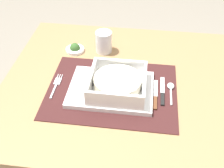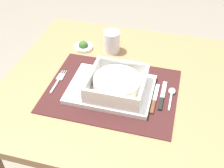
{
  "view_description": "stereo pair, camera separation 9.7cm",
  "coord_description": "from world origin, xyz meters",
  "px_view_note": "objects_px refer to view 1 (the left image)",
  "views": [
    {
      "loc": [
        0.07,
        -0.78,
        1.39
      ],
      "look_at": [
        -0.03,
        -0.05,
        0.75
      ],
      "focal_mm": 46.51,
      "sensor_mm": 36.0,
      "label": 1
    },
    {
      "loc": [
        0.17,
        -0.77,
        1.39
      ],
      "look_at": [
        -0.03,
        -0.05,
        0.75
      ],
      "focal_mm": 46.51,
      "sensor_mm": 36.0,
      "label": 2
    }
  ],
  "objects_px": {
    "fork": "(57,84)",
    "spoon": "(171,88)",
    "dining_table": "(120,104)",
    "butter_knife": "(162,93)",
    "bread_knife": "(155,96)",
    "condiment_saucer": "(75,49)",
    "drinking_glass": "(104,43)",
    "porridge_bowl": "(118,84)"
  },
  "relations": [
    {
      "from": "spoon",
      "to": "drinking_glass",
      "type": "xyz_separation_m",
      "value": [
        -0.26,
        0.2,
        0.03
      ]
    },
    {
      "from": "dining_table",
      "to": "spoon",
      "type": "relative_size",
      "value": 7.77
    },
    {
      "from": "porridge_bowl",
      "to": "spoon",
      "type": "distance_m",
      "value": 0.19
    },
    {
      "from": "porridge_bowl",
      "to": "fork",
      "type": "bearing_deg",
      "value": 176.21
    },
    {
      "from": "fork",
      "to": "spoon",
      "type": "relative_size",
      "value": 1.18
    },
    {
      "from": "fork",
      "to": "condiment_saucer",
      "type": "xyz_separation_m",
      "value": [
        0.02,
        0.22,
        0.01
      ]
    },
    {
      "from": "bread_knife",
      "to": "butter_knife",
      "type": "bearing_deg",
      "value": 36.62
    },
    {
      "from": "butter_knife",
      "to": "bread_knife",
      "type": "height_order",
      "value": "same"
    },
    {
      "from": "dining_table",
      "to": "porridge_bowl",
      "type": "relative_size",
      "value": 4.55
    },
    {
      "from": "dining_table",
      "to": "bread_knife",
      "type": "bearing_deg",
      "value": -28.3
    },
    {
      "from": "dining_table",
      "to": "bread_knife",
      "type": "xyz_separation_m",
      "value": [
        0.12,
        -0.07,
        0.12
      ]
    },
    {
      "from": "drinking_glass",
      "to": "fork",
      "type": "bearing_deg",
      "value": -119.54
    },
    {
      "from": "porridge_bowl",
      "to": "butter_knife",
      "type": "bearing_deg",
      "value": 6.65
    },
    {
      "from": "butter_knife",
      "to": "bread_knife",
      "type": "distance_m",
      "value": 0.03
    },
    {
      "from": "butter_knife",
      "to": "condiment_saucer",
      "type": "xyz_separation_m",
      "value": [
        -0.35,
        0.21,
        0.0
      ]
    },
    {
      "from": "spoon",
      "to": "condiment_saucer",
      "type": "height_order",
      "value": "condiment_saucer"
    },
    {
      "from": "drinking_glass",
      "to": "condiment_saucer",
      "type": "height_order",
      "value": "drinking_glass"
    },
    {
      "from": "condiment_saucer",
      "to": "drinking_glass",
      "type": "bearing_deg",
      "value": 7.79
    },
    {
      "from": "spoon",
      "to": "bread_knife",
      "type": "height_order",
      "value": "spoon"
    },
    {
      "from": "porridge_bowl",
      "to": "drinking_glass",
      "type": "xyz_separation_m",
      "value": [
        -0.08,
        0.25,
        -0.0
      ]
    },
    {
      "from": "dining_table",
      "to": "condiment_saucer",
      "type": "xyz_separation_m",
      "value": [
        -0.21,
        0.17,
        0.12
      ]
    },
    {
      "from": "porridge_bowl",
      "to": "drinking_glass",
      "type": "relative_size",
      "value": 2.15
    },
    {
      "from": "butter_knife",
      "to": "bread_knife",
      "type": "xyz_separation_m",
      "value": [
        -0.02,
        -0.02,
        0.0
      ]
    },
    {
      "from": "dining_table",
      "to": "porridge_bowl",
      "type": "distance_m",
      "value": 0.17
    },
    {
      "from": "fork",
      "to": "spoon",
      "type": "bearing_deg",
      "value": 1.05
    },
    {
      "from": "drinking_glass",
      "to": "condiment_saucer",
      "type": "xyz_separation_m",
      "value": [
        -0.12,
        -0.02,
        -0.03
      ]
    },
    {
      "from": "spoon",
      "to": "drinking_glass",
      "type": "bearing_deg",
      "value": 145.69
    },
    {
      "from": "porridge_bowl",
      "to": "drinking_glass",
      "type": "height_order",
      "value": "drinking_glass"
    },
    {
      "from": "condiment_saucer",
      "to": "dining_table",
      "type": "bearing_deg",
      "value": -39.4
    },
    {
      "from": "dining_table",
      "to": "butter_knife",
      "type": "bearing_deg",
      "value": -17.09
    },
    {
      "from": "butter_knife",
      "to": "condiment_saucer",
      "type": "relative_size",
      "value": 1.93
    },
    {
      "from": "dining_table",
      "to": "butter_knife",
      "type": "relative_size",
      "value": 5.89
    },
    {
      "from": "porridge_bowl",
      "to": "drinking_glass",
      "type": "bearing_deg",
      "value": 108.78
    },
    {
      "from": "porridge_bowl",
      "to": "spoon",
      "type": "xyz_separation_m",
      "value": [
        0.18,
        0.04,
        -0.04
      ]
    },
    {
      "from": "bread_knife",
      "to": "condiment_saucer",
      "type": "bearing_deg",
      "value": 139.36
    },
    {
      "from": "fork",
      "to": "spoon",
      "type": "height_order",
      "value": "spoon"
    },
    {
      "from": "dining_table",
      "to": "drinking_glass",
      "type": "xyz_separation_m",
      "value": [
        -0.09,
        0.18,
        0.15
      ]
    },
    {
      "from": "butter_knife",
      "to": "condiment_saucer",
      "type": "bearing_deg",
      "value": 144.17
    },
    {
      "from": "spoon",
      "to": "bread_knife",
      "type": "xyz_separation_m",
      "value": [
        -0.05,
        -0.05,
        -0.0
      ]
    },
    {
      "from": "dining_table",
      "to": "porridge_bowl",
      "type": "bearing_deg",
      "value": -95.44
    },
    {
      "from": "spoon",
      "to": "butter_knife",
      "type": "bearing_deg",
      "value": -134.91
    },
    {
      "from": "porridge_bowl",
      "to": "condiment_saucer",
      "type": "bearing_deg",
      "value": 130.81
    }
  ]
}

